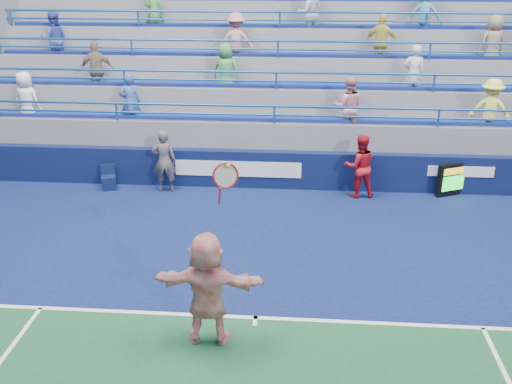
# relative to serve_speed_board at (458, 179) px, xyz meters

# --- Properties ---
(ground) EXTENTS (120.00, 120.00, 0.00)m
(ground) POSITION_rel_serve_speed_board_xyz_m (-5.17, -6.38, -0.47)
(ground) COLOR #333538
(sponsor_wall) EXTENTS (18.00, 0.32, 1.10)m
(sponsor_wall) POSITION_rel_serve_speed_board_xyz_m (-5.17, 0.12, 0.08)
(sponsor_wall) COLOR #0A153C
(sponsor_wall) RESTS_ON ground
(bleacher_stand) EXTENTS (18.00, 5.61, 6.13)m
(bleacher_stand) POSITION_rel_serve_speed_board_xyz_m (-5.17, 3.89, 1.08)
(bleacher_stand) COLOR slate
(bleacher_stand) RESTS_ON ground
(serve_speed_board) EXTENTS (1.29, 0.70, 0.94)m
(serve_speed_board) POSITION_rel_serve_speed_board_xyz_m (0.00, 0.00, 0.00)
(serve_speed_board) COLOR black
(serve_speed_board) RESTS_ON ground
(judge_chair) EXTENTS (0.51, 0.52, 0.70)m
(judge_chair) POSITION_rel_serve_speed_board_xyz_m (-9.86, -0.36, -0.25)
(judge_chair) COLOR #0C183C
(judge_chair) RESTS_ON ground
(tennis_player) EXTENTS (1.91, 0.63, 3.29)m
(tennis_player) POSITION_rel_serve_speed_board_xyz_m (-5.93, -7.05, 0.56)
(tennis_player) COLOR white
(tennis_player) RESTS_ON ground
(line_judge) EXTENTS (0.71, 0.52, 1.81)m
(line_judge) POSITION_rel_serve_speed_board_xyz_m (-8.22, -0.37, 0.43)
(line_judge) COLOR #161D3D
(line_judge) RESTS_ON ground
(ball_girl) EXTENTS (0.96, 0.80, 1.79)m
(ball_girl) POSITION_rel_serve_speed_board_xyz_m (-2.78, -0.35, 0.42)
(ball_girl) COLOR red
(ball_girl) RESTS_ON ground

